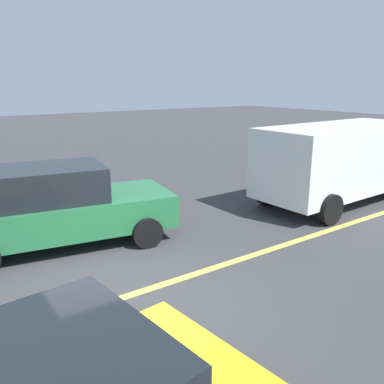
# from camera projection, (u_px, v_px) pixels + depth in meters

# --- Properties ---
(ground_plane) EXTENTS (80.00, 80.00, 0.00)m
(ground_plane) POSITION_uv_depth(u_px,v_px,m) (119.00, 299.00, 6.36)
(ground_plane) COLOR #38383A
(lane_marking_centre) EXTENTS (28.00, 0.16, 0.01)m
(lane_marking_centre) POSITION_uv_depth(u_px,v_px,m) (256.00, 254.00, 8.02)
(lane_marking_centre) COLOR #E0D14C
(white_van) EXTENTS (5.25, 2.36, 2.20)m
(white_van) POSITION_uv_depth(u_px,v_px,m) (341.00, 159.00, 11.20)
(white_van) COLOR white
(white_van) RESTS_ON ground_plane
(car_green_far_lane) EXTENTS (4.75, 2.60, 1.70)m
(car_green_far_lane) POSITION_uv_depth(u_px,v_px,m) (59.00, 207.00, 8.28)
(car_green_far_lane) COLOR #236B3D
(car_green_far_lane) RESTS_ON ground_plane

